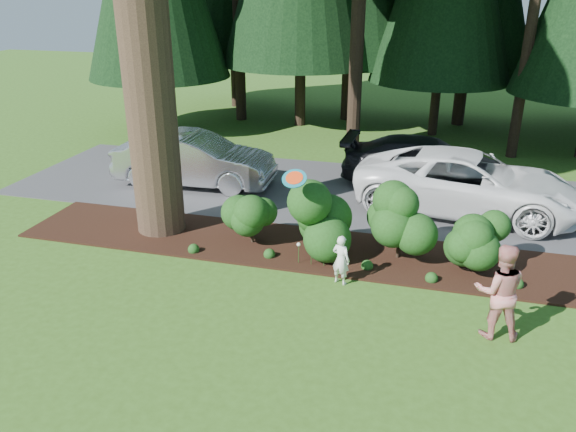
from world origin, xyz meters
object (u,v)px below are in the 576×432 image
object	(u,v)px
car_dark_suv	(427,163)
child	(341,260)
adult	(499,291)
car_silver_wagon	(194,160)
frisbee	(294,178)
car_white_suv	(468,183)

from	to	relation	value
car_dark_suv	child	bearing A→B (deg)	169.10
adult	car_silver_wagon	bearing A→B (deg)	-41.58
car_dark_suv	adult	world-z (taller)	adult
car_silver_wagon	car_dark_suv	distance (m)	7.40
car_dark_suv	frisbee	xyz separation A→B (m)	(-2.61, -6.70, 1.45)
child	frisbee	size ratio (longest dim) A/B	2.12
child	frisbee	world-z (taller)	frisbee
child	adult	world-z (taller)	adult
frisbee	car_white_suv	bearing A→B (deg)	51.68
car_silver_wagon	child	xyz separation A→B (m)	(5.68, -5.14, -0.30)
car_dark_suv	frisbee	bearing A→B (deg)	160.23
car_silver_wagon	car_dark_suv	world-z (taller)	car_silver_wagon
car_white_suv	car_dark_suv	size ratio (longest dim) A/B	1.16
child	frisbee	distance (m)	2.02
car_white_suv	child	bearing A→B (deg)	159.39
adult	car_white_suv	bearing A→B (deg)	-92.16
car_dark_suv	child	size ratio (longest dim) A/B	4.73
car_white_suv	car_dark_suv	xyz separation A→B (m)	(-1.20, 1.89, -0.09)
car_dark_suv	frisbee	size ratio (longest dim) A/B	10.01
car_white_suv	car_silver_wagon	bearing A→B (deg)	96.86
adult	child	bearing A→B (deg)	-26.77
car_white_suv	car_dark_suv	bearing A→B (deg)	40.09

